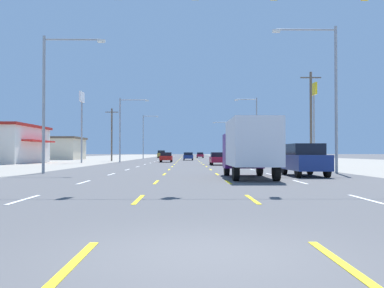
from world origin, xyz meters
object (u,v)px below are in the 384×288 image
Objects in this scene: streetlight_right_row_0 at (329,88)px; streetlight_right_row_1 at (255,125)px; sedan_center_turn_far at (188,156)px; sedan_inner_right_mid at (218,158)px; streetlight_left_row_1 at (123,125)px; streetlight_left_row_2 at (145,134)px; pole_sign_right_row_1 at (314,104)px; box_truck_inner_right_nearest at (250,146)px; suv_far_left_farther at (162,154)px; streetlight_right_row_2 at (230,137)px; streetlight_left_row_0 at (50,93)px; pole_sign_left_row_1 at (82,110)px; sedan_inner_right_farthest at (200,155)px; suv_far_right_near at (304,159)px; sedan_inner_left_midfar at (166,157)px.

streetlight_right_row_1 is at bearing 89.75° from streetlight_right_row_0.
streetlight_right_row_1 reaches higher than sedan_center_turn_far.
streetlight_right_row_0 is at bearing -71.87° from sedan_inner_right_mid.
streetlight_left_row_1 is 33.34m from streetlight_left_row_2.
streetlight_right_row_0 is 1.08× the size of streetlight_left_row_1.
pole_sign_right_row_1 reaches higher than sedan_inner_right_mid.
streetlight_right_row_1 is at bearing 116.28° from pole_sign_right_row_1.
box_truck_inner_right_nearest is 87.82m from suv_far_left_farther.
pole_sign_right_row_1 is at bearing -82.69° from streetlight_right_row_2.
streetlight_left_row_1 is at bearing -180.00° from streetlight_right_row_1.
box_truck_inner_right_nearest is at bearing -23.67° from streetlight_left_row_0.
streetlight_left_row_2 is (-19.67, 33.34, 0.20)m from streetlight_right_row_1.
streetlight_left_row_2 reaches higher than streetlight_right_row_2.
streetlight_left_row_2 is (-19.53, 66.69, -0.29)m from streetlight_right_row_0.
streetlight_left_row_1 is (-13.04, 13.96, 4.79)m from sedan_inner_right_mid.
pole_sign_right_row_1 reaches higher than pole_sign_left_row_1.
suv_far_left_farther is at bearing 96.61° from box_truck_inner_right_nearest.
sedan_inner_right_farthest is at bearing 89.97° from box_truck_inner_right_nearest.
suv_far_right_near is at bearing -82.42° from sedan_center_turn_far.
streetlight_left_row_2 reaches higher than streetlight_right_row_1.
streetlight_left_row_0 is at bearing -89.89° from streetlight_left_row_2.
box_truck_inner_right_nearest is at bearing -80.53° from sedan_inner_left_midfar.
streetlight_right_row_0 is at bearing -50.14° from pole_sign_left_row_1.
streetlight_left_row_0 is (-13.05, -19.38, 4.80)m from sedan_inner_right_mid.
suv_far_right_near is at bearing -128.94° from streetlight_right_row_0.
sedan_inner_left_midfar is 13.95m from pole_sign_left_row_1.
streetlight_left_row_1 is (-12.95, 39.02, 3.71)m from box_truck_inner_right_nearest.
sedan_inner_left_midfar is 1.00× the size of sedan_inner_right_farthest.
streetlight_right_row_1 is (9.81, -15.40, 4.72)m from sedan_center_turn_far.
box_truck_inner_right_nearest is 1.60× the size of sedan_inner_right_farthest.
sedan_center_turn_far is 0.52× the size of streetlight_right_row_2.
sedan_inner_left_midfar is 13.98m from streetlight_right_row_1.
sedan_inner_right_mid is 1.00× the size of sedan_inner_right_farthest.
sedan_inner_left_midfar is at bearing 148.43° from pole_sign_right_row_1.
streetlight_right_row_0 is (13.01, -33.67, 5.21)m from sedan_inner_left_midfar.
streetlight_right_row_1 is 1.12× the size of streetlight_right_row_2.
pole_sign_right_row_1 is 27.45m from streetlight_left_row_1.
streetlight_right_row_2 reaches higher than sedan_center_turn_far.
box_truck_inner_right_nearest is 0.76× the size of streetlight_left_row_0.
sedan_inner_left_midfar is 49.23m from sedan_inner_right_farthest.
box_truck_inner_right_nearest is 88.14m from sedan_inner_right_farthest.
streetlight_left_row_0 is 0.96× the size of streetlight_left_row_2.
sedan_center_turn_far is 31.33m from pole_sign_right_row_1.
sedan_inner_left_midfar is at bearing -111.40° from streetlight_right_row_2.
sedan_inner_left_midfar is 34.01m from streetlight_left_row_2.
suv_far_left_farther is at bearing 110.50° from pole_sign_right_row_1.
pole_sign_left_row_1 reaches higher than sedan_inner_right_farthest.
streetlight_left_row_0 reaches higher than suv_far_right_near.
pole_sign_left_row_1 is at bearing 166.70° from pole_sign_right_row_1.
streetlight_left_row_1 is at bearing 38.11° from pole_sign_left_row_1.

